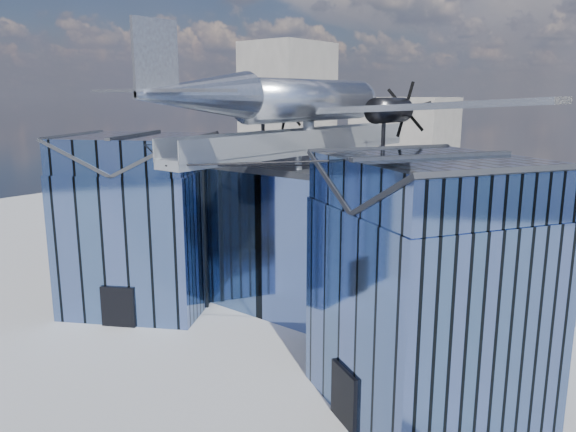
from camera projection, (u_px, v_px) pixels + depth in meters
The scene contains 5 objects.
ground_plane at pixel (267, 338), 33.68m from camera, with size 120.00×120.00×0.00m, color gray.
museum at pixel (324, 231), 36.93m from camera, with size 32.88×24.50×17.60m.
bg_towers at pixel (545, 131), 69.03m from camera, with size 77.00×24.50×26.00m.
tree_plaza_w at pixel (127, 243), 43.30m from camera, with size 3.25×3.25×4.63m.
tree_side_w at pixel (171, 198), 56.58m from camera, with size 4.58×4.58×6.09m.
Camera 1 is at (20.72, -23.59, 14.31)m, focal length 35.00 mm.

